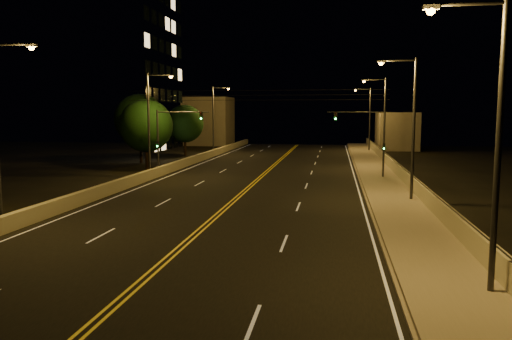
# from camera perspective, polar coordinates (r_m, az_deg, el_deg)

# --- Properties ---
(ground) EXTENTS (160.00, 160.00, 0.00)m
(ground) POSITION_cam_1_polar(r_m,az_deg,el_deg) (14.95, -19.67, -17.63)
(ground) COLOR black
(ground) RESTS_ON ground
(road) EXTENTS (18.00, 120.00, 0.02)m
(road) POSITION_cam_1_polar(r_m,az_deg,el_deg) (33.15, -2.88, -3.81)
(road) COLOR black
(road) RESTS_ON ground
(sidewalk) EXTENTS (3.60, 120.00, 0.30)m
(sidewalk) POSITION_cam_1_polar(r_m,az_deg,el_deg) (32.68, 16.03, -3.97)
(sidewalk) COLOR gray
(sidewalk) RESTS_ON ground
(curb) EXTENTS (0.14, 120.00, 0.15)m
(curb) POSITION_cam_1_polar(r_m,az_deg,el_deg) (32.52, 12.75, -4.06)
(curb) COLOR gray
(curb) RESTS_ON ground
(parapet_wall) EXTENTS (0.30, 120.00, 1.00)m
(parapet_wall) POSITION_cam_1_polar(r_m,az_deg,el_deg) (32.82, 18.93, -2.88)
(parapet_wall) COLOR #A49D88
(parapet_wall) RESTS_ON sidewalk
(jersey_barrier) EXTENTS (0.45, 120.00, 0.88)m
(jersey_barrier) POSITION_cam_1_polar(r_m,az_deg,el_deg) (36.25, -17.85, -2.53)
(jersey_barrier) COLOR #A49D88
(jersey_barrier) RESTS_ON ground
(distant_building_right) EXTENTS (6.00, 10.00, 5.90)m
(distant_building_right) POSITION_cam_1_polar(r_m,az_deg,el_deg) (83.68, 15.75, 4.34)
(distant_building_right) COLOR gray
(distant_building_right) RESTS_ON ground
(distant_building_left) EXTENTS (8.00, 8.00, 8.58)m
(distant_building_left) POSITION_cam_1_polar(r_m,az_deg,el_deg) (91.38, -5.43, 5.58)
(distant_building_left) COLOR gray
(distant_building_left) RESTS_ON ground
(parapet_rail) EXTENTS (0.06, 120.00, 0.06)m
(parapet_rail) POSITION_cam_1_polar(r_m,az_deg,el_deg) (32.74, 18.97, -1.96)
(parapet_rail) COLOR black
(parapet_rail) RESTS_ON parapet_wall
(lane_markings) EXTENTS (17.32, 116.00, 0.00)m
(lane_markings) POSITION_cam_1_polar(r_m,az_deg,el_deg) (33.08, -2.91, -3.82)
(lane_markings) COLOR silver
(lane_markings) RESTS_ON road
(streetlight_0) EXTENTS (2.55, 0.28, 9.49)m
(streetlight_0) POSITION_cam_1_polar(r_m,az_deg,el_deg) (17.25, 25.20, 4.06)
(streetlight_0) COLOR #2D2D33
(streetlight_0) RESTS_ON ground
(streetlight_1) EXTENTS (2.55, 0.28, 9.49)m
(streetlight_1) POSITION_cam_1_polar(r_m,az_deg,el_deg) (34.14, 17.15, 5.40)
(streetlight_1) COLOR #2D2D33
(streetlight_1) RESTS_ON ground
(streetlight_2) EXTENTS (2.55, 0.28, 9.49)m
(streetlight_2) POSITION_cam_1_polar(r_m,az_deg,el_deg) (53.71, 14.20, 5.87)
(streetlight_2) COLOR #2D2D33
(streetlight_2) RESTS_ON ground
(streetlight_3) EXTENTS (2.55, 0.28, 9.49)m
(streetlight_3) POSITION_cam_1_polar(r_m,az_deg,el_deg) (76.24, 12.69, 6.10)
(streetlight_3) COLOR #2D2D33
(streetlight_3) RESTS_ON ground
(streetlight_4) EXTENTS (2.55, 0.28, 9.49)m
(streetlight_4) POSITION_cam_1_polar(r_m,az_deg,el_deg) (28.29, -27.20, 4.75)
(streetlight_4) COLOR #2D2D33
(streetlight_4) RESTS_ON ground
(streetlight_5) EXTENTS (2.55, 0.28, 9.49)m
(streetlight_5) POSITION_cam_1_polar(r_m,az_deg,el_deg) (46.90, -11.87, 5.84)
(streetlight_5) COLOR #2D2D33
(streetlight_5) RESTS_ON ground
(streetlight_6) EXTENTS (2.55, 0.28, 9.49)m
(streetlight_6) POSITION_cam_1_polar(r_m,az_deg,el_deg) (70.41, -4.71, 6.21)
(streetlight_6) COLOR #2D2D33
(streetlight_6) RESTS_ON ground
(traffic_signal_right) EXTENTS (5.11, 0.31, 6.20)m
(traffic_signal_right) POSITION_cam_1_polar(r_m,az_deg,el_deg) (45.22, 13.18, 3.82)
(traffic_signal_right) COLOR #2D2D33
(traffic_signal_right) RESTS_ON ground
(traffic_signal_left) EXTENTS (5.11, 0.31, 6.20)m
(traffic_signal_left) POSITION_cam_1_polar(r_m,az_deg,el_deg) (47.71, -10.05, 4.03)
(traffic_signal_left) COLOR #2D2D33
(traffic_signal_left) RESTS_ON ground
(overhead_wires) EXTENTS (22.00, 0.03, 0.83)m
(overhead_wires) POSITION_cam_1_polar(r_m,az_deg,el_deg) (41.95, -0.24, 8.54)
(overhead_wires) COLOR black
(building_tower) EXTENTS (24.00, 15.00, 26.36)m
(building_tower) POSITION_cam_1_polar(r_m,az_deg,el_deg) (70.11, -19.86, 11.69)
(building_tower) COLOR gray
(building_tower) RESTS_ON ground
(tree_0) EXTENTS (5.40, 5.40, 7.32)m
(tree_0) POSITION_cam_1_polar(r_m,az_deg,el_deg) (52.21, -12.45, 4.97)
(tree_0) COLOR black
(tree_0) RESTS_ON ground
(tree_1) EXTENTS (6.00, 6.00, 8.13)m
(tree_1) POSITION_cam_1_polar(r_m,az_deg,el_deg) (60.60, -13.11, 5.66)
(tree_1) COLOR black
(tree_1) RESTS_ON ground
(tree_2) EXTENTS (5.13, 5.13, 6.95)m
(tree_2) POSITION_cam_1_polar(r_m,az_deg,el_deg) (69.09, -8.14, 5.26)
(tree_2) COLOR black
(tree_2) RESTS_ON ground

